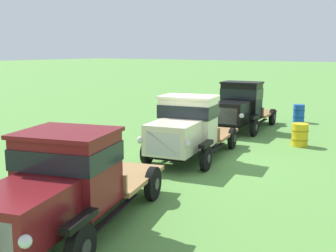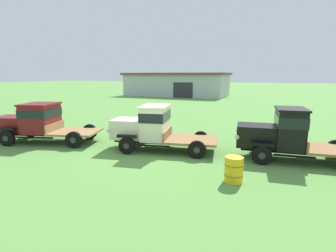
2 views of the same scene
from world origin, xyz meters
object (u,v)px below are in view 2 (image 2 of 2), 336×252
object	(u,v)px
vintage_truck_foreground_near	(37,122)
vintage_truck_second_in_line	(152,127)
farm_shed	(176,84)
oil_drum_near_fence	(234,169)
vintage_truck_midrow_center	(284,134)

from	to	relation	value
vintage_truck_foreground_near	vintage_truck_second_in_line	distance (m)	6.32
farm_shed	vintage_truck_foreground_near	world-z (taller)	farm_shed
vintage_truck_second_in_line	oil_drum_near_fence	distance (m)	4.98
vintage_truck_midrow_center	farm_shed	bearing A→B (deg)	118.96
farm_shed	vintage_truck_midrow_center	bearing A→B (deg)	-61.04
farm_shed	vintage_truck_foreground_near	bearing A→B (deg)	-81.42
vintage_truck_foreground_near	vintage_truck_midrow_center	bearing A→B (deg)	9.12
vintage_truck_second_in_line	oil_drum_near_fence	xyz separation A→B (m)	(4.30, -2.42, -0.67)
vintage_truck_foreground_near	vintage_truck_midrow_center	xyz separation A→B (m)	(12.03, 1.93, 0.01)
farm_shed	oil_drum_near_fence	size ratio (longest dim) A/B	20.05
vintage_truck_foreground_near	oil_drum_near_fence	size ratio (longest dim) A/B	6.68
farm_shed	oil_drum_near_fence	world-z (taller)	farm_shed
vintage_truck_second_in_line	vintage_truck_midrow_center	world-z (taller)	vintage_truck_midrow_center
vintage_truck_midrow_center	oil_drum_near_fence	distance (m)	3.63
vintage_truck_second_in_line	vintage_truck_foreground_near	bearing A→B (deg)	-169.76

